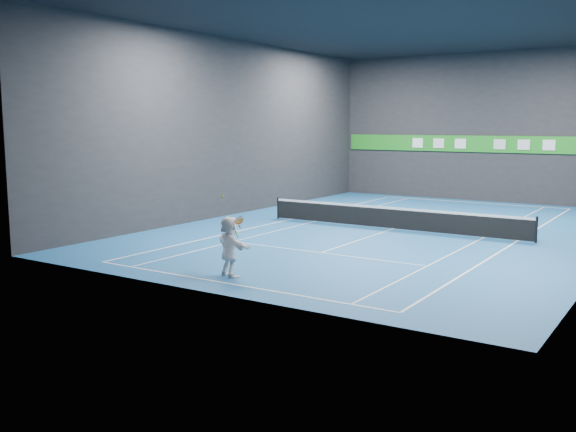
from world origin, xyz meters
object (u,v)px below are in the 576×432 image
Objects in this scene: player at (230,246)px; tennis_net at (392,217)px; tennis_ball at (223,197)px; tennis_racket at (239,222)px.

tennis_net is (0.52, 11.14, -0.41)m from player.
tennis_ball reaches higher than tennis_racket.
tennis_racket is (-0.19, -11.09, 1.19)m from tennis_net.
player is 0.15× the size of tennis_net.
player is 11.16m from tennis_net.
player is 2.63× the size of tennis_racket.
tennis_net is at bearing 89.04° from tennis_racket.
player is at bearing -29.16° from tennis_ball.
tennis_ball reaches higher than tennis_net.
tennis_ball reaches higher than player.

